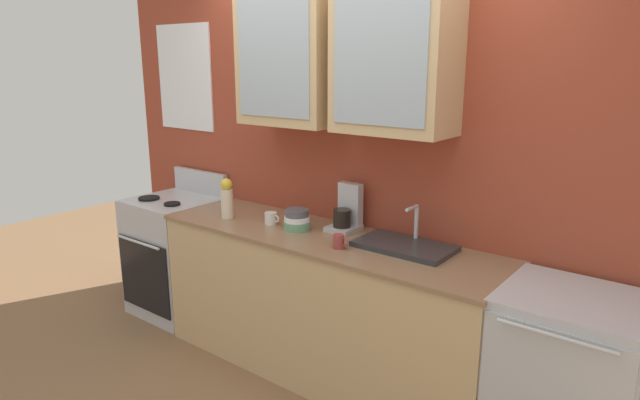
# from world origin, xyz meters

# --- Properties ---
(ground_plane) EXTENTS (10.00, 10.00, 0.00)m
(ground_plane) POSITION_xyz_m (0.00, 0.00, 0.00)
(ground_plane) COLOR brown
(back_wall_unit) EXTENTS (4.33, 0.44, 2.68)m
(back_wall_unit) POSITION_xyz_m (-0.01, 0.31, 1.49)
(back_wall_unit) COLOR #993D28
(back_wall_unit) RESTS_ON ground_plane
(counter) EXTENTS (2.27, 0.63, 0.91)m
(counter) POSITION_xyz_m (0.00, 0.00, 0.46)
(counter) COLOR tan
(counter) RESTS_ON ground_plane
(stove_range) EXTENTS (0.62, 0.64, 1.09)m
(stove_range) POSITION_xyz_m (-1.45, -0.00, 0.46)
(stove_range) COLOR silver
(stove_range) RESTS_ON ground_plane
(sink_faucet) EXTENTS (0.54, 0.32, 0.23)m
(sink_faucet) POSITION_xyz_m (0.50, 0.10, 0.93)
(sink_faucet) COLOR #2D2D30
(sink_faucet) RESTS_ON counter
(bowl_stack) EXTENTS (0.17, 0.17, 0.13)m
(bowl_stack) POSITION_xyz_m (-0.21, -0.00, 0.97)
(bowl_stack) COLOR #669972
(bowl_stack) RESTS_ON counter
(vase) EXTENTS (0.08, 0.08, 0.27)m
(vase) POSITION_xyz_m (-0.75, -0.09, 1.04)
(vase) COLOR beige
(vase) RESTS_ON counter
(cup_near_sink) EXTENTS (0.10, 0.07, 0.08)m
(cup_near_sink) POSITION_xyz_m (0.21, -0.13, 0.95)
(cup_near_sink) COLOR #993838
(cup_near_sink) RESTS_ON counter
(cup_near_bowls) EXTENTS (0.11, 0.08, 0.08)m
(cup_near_bowls) POSITION_xyz_m (-0.42, -0.01, 0.95)
(cup_near_bowls) COLOR silver
(cup_near_bowls) RESTS_ON counter
(dishwasher) EXTENTS (0.64, 0.62, 0.91)m
(dishwasher) POSITION_xyz_m (1.43, -0.00, 0.46)
(dishwasher) COLOR silver
(dishwasher) RESTS_ON ground_plane
(coffee_maker) EXTENTS (0.17, 0.20, 0.29)m
(coffee_maker) POSITION_xyz_m (0.04, 0.19, 1.02)
(coffee_maker) COLOR #B7B7BC
(coffee_maker) RESTS_ON counter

